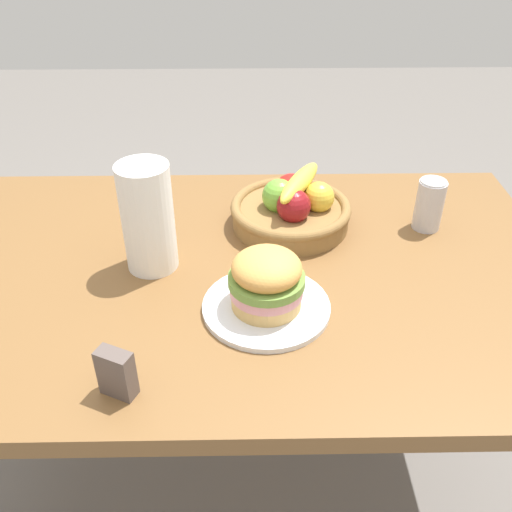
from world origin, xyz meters
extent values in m
plane|color=slate|center=(0.00, 0.00, 0.00)|extent=(8.00, 8.00, 0.00)
cube|color=brown|center=(0.00, 0.00, 0.73)|extent=(1.40, 0.90, 0.04)
cylinder|color=brown|center=(-0.62, 0.37, 0.35)|extent=(0.07, 0.07, 0.71)
cylinder|color=brown|center=(0.62, 0.37, 0.35)|extent=(0.07, 0.07, 0.71)
cylinder|color=white|center=(0.04, -0.14, 0.76)|extent=(0.25, 0.25, 0.01)
cylinder|color=#DBAD60|center=(0.04, -0.14, 0.78)|extent=(0.14, 0.14, 0.03)
cylinder|color=pink|center=(0.04, -0.14, 0.80)|extent=(0.14, 0.14, 0.02)
cylinder|color=olive|center=(0.04, -0.14, 0.82)|extent=(0.15, 0.15, 0.02)
ellipsoid|color=#DF9F4D|center=(0.04, -0.14, 0.85)|extent=(0.13, 0.13, 0.07)
cylinder|color=silver|center=(0.43, 0.16, 0.81)|extent=(0.07, 0.07, 0.12)
cylinder|color=silver|center=(0.43, 0.16, 0.87)|extent=(0.06, 0.06, 0.00)
cylinder|color=olive|center=(0.10, 0.18, 0.78)|extent=(0.28, 0.28, 0.05)
torus|color=olive|center=(0.10, 0.18, 0.80)|extent=(0.29, 0.29, 0.02)
sphere|color=gold|center=(0.17, 0.17, 0.83)|extent=(0.07, 0.07, 0.07)
sphere|color=red|center=(0.11, 0.21, 0.83)|extent=(0.08, 0.08, 0.08)
sphere|color=#6BAD38|center=(0.08, 0.18, 0.83)|extent=(0.08, 0.08, 0.08)
sphere|color=maroon|center=(0.11, 0.13, 0.83)|extent=(0.08, 0.08, 0.08)
ellipsoid|color=yellow|center=(0.12, 0.19, 0.86)|extent=(0.14, 0.21, 0.05)
cylinder|color=white|center=(-0.21, 0.01, 0.87)|extent=(0.11, 0.11, 0.24)
cube|color=#594C47|center=(-0.22, -0.35, 0.80)|extent=(0.07, 0.05, 0.09)
camera|label=1|loc=(0.00, -1.00, 1.48)|focal=39.78mm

